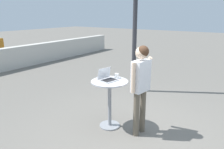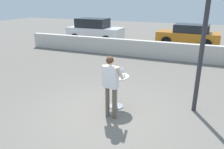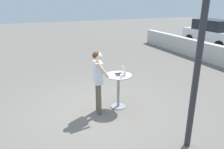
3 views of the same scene
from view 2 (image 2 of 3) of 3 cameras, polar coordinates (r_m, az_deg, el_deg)
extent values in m
plane|color=slate|center=(6.02, -1.82, -10.55)|extent=(50.00, 50.00, 0.00)
cube|color=beige|center=(11.79, 11.37, 6.34)|extent=(15.75, 0.35, 0.88)
cylinder|color=gray|center=(6.45, 1.07, -8.24)|extent=(0.41, 0.41, 0.03)
cylinder|color=gray|center=(6.25, 1.10, -4.46)|extent=(0.07, 0.07, 0.90)
cylinder|color=#B7B7BC|center=(6.08, 1.12, -0.45)|extent=(0.71, 0.71, 0.02)
cube|color=#B7BABF|center=(6.08, 1.16, -0.22)|extent=(0.35, 0.30, 0.02)
cube|color=black|center=(6.08, 1.16, -0.14)|extent=(0.31, 0.24, 0.00)
cube|color=#B7BABF|center=(6.16, 1.88, 1.15)|extent=(0.31, 0.11, 0.22)
cube|color=white|center=(6.15, 1.85, 1.14)|extent=(0.29, 0.10, 0.19)
cylinder|color=white|center=(5.98, 3.10, -0.21)|extent=(0.08, 0.08, 0.10)
torus|color=white|center=(5.96, 3.59, -0.26)|extent=(0.04, 0.01, 0.04)
cylinder|color=brown|center=(5.78, -1.19, -7.12)|extent=(0.11, 0.11, 0.85)
cylinder|color=brown|center=(5.68, 0.58, -7.57)|extent=(0.11, 0.11, 0.85)
cube|color=silver|center=(5.45, -0.33, -0.68)|extent=(0.39, 0.23, 0.56)
sphere|color=beige|center=(5.33, -0.34, 3.51)|extent=(0.22, 0.22, 0.22)
sphere|color=#472D1E|center=(5.29, -0.49, 3.73)|extent=(0.20, 0.20, 0.20)
cylinder|color=beige|center=(5.56, -2.29, -0.16)|extent=(0.07, 0.07, 0.53)
cylinder|color=beige|center=(5.38, 2.13, 0.38)|extent=(0.11, 0.32, 0.41)
cube|color=#B76B19|center=(15.46, 19.14, 9.29)|extent=(4.00, 1.79, 0.62)
cube|color=black|center=(15.37, 20.10, 11.26)|extent=(2.22, 1.51, 0.50)
cylinder|color=black|center=(14.94, 14.00, 8.37)|extent=(0.67, 0.25, 0.66)
cylinder|color=black|center=(16.42, 15.10, 9.21)|extent=(0.67, 0.25, 0.66)
cylinder|color=black|center=(14.68, 23.39, 7.19)|extent=(0.67, 0.25, 0.66)
cylinder|color=black|center=(16.18, 23.66, 8.14)|extent=(0.67, 0.25, 0.66)
cube|color=silver|center=(16.06, -4.38, 10.85)|extent=(3.95, 1.70, 0.76)
cube|color=black|center=(16.07, -5.09, 13.31)|extent=(2.18, 1.49, 0.62)
cylinder|color=black|center=(16.32, 0.81, 9.81)|extent=(0.66, 0.23, 0.66)
cylinder|color=black|center=(14.89, -1.53, 8.89)|extent=(0.66, 0.23, 0.66)
cylinder|color=black|center=(17.38, -6.79, 10.25)|extent=(0.66, 0.23, 0.66)
cylinder|color=black|center=(16.03, -9.60, 9.38)|extent=(0.66, 0.23, 0.66)
cylinder|color=#2D2D33|center=(6.03, 22.85, 9.33)|extent=(0.12, 0.12, 4.21)
camera|label=1|loc=(6.21, -37.75, 8.01)|focal=35.00mm
camera|label=3|loc=(4.24, 67.36, 6.26)|focal=35.00mm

